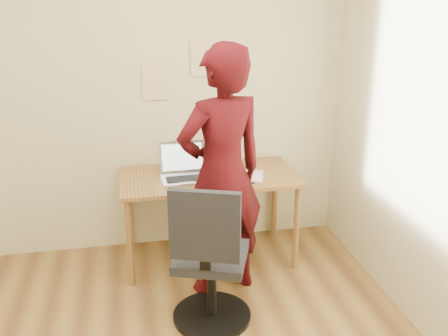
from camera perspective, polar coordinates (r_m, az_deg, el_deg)
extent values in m
cube|color=beige|center=(4.14, -10.39, 8.49)|extent=(3.50, 0.04, 2.70)
cube|color=olive|center=(3.98, -1.76, -1.02)|extent=(1.40, 0.70, 0.03)
cylinder|color=olive|center=(3.81, -10.72, -8.48)|extent=(0.05, 0.05, 0.71)
cylinder|color=olive|center=(4.01, 8.28, -6.81)|extent=(0.05, 0.05, 0.71)
cylinder|color=olive|center=(4.35, -10.87, -4.77)|extent=(0.05, 0.05, 0.71)
cylinder|color=olive|center=(4.53, 5.80, -3.50)|extent=(0.05, 0.05, 0.71)
cube|color=silver|center=(3.87, -4.41, -1.30)|extent=(0.37, 0.27, 0.02)
cube|color=black|center=(3.87, -4.41, -1.16)|extent=(0.30, 0.15, 0.00)
cube|color=silver|center=(3.98, -4.81, 1.28)|extent=(0.37, 0.08, 0.25)
cube|color=white|center=(3.98, -4.81, 1.28)|extent=(0.32, 0.07, 0.20)
cube|color=white|center=(3.96, 3.12, -0.88)|extent=(0.26, 0.31, 0.00)
cube|color=black|center=(3.83, 2.62, -1.58)|extent=(0.11, 0.12, 0.01)
cube|color=#3F4C59|center=(3.83, 2.62, -1.52)|extent=(0.09, 0.10, 0.00)
cube|color=#D7B780|center=(4.09, -7.88, 9.77)|extent=(0.21, 0.00, 0.30)
cube|color=#D7B780|center=(4.11, -2.33, 12.49)|extent=(0.21, 0.00, 0.30)
cube|color=#6AC92D|center=(4.17, 1.63, 11.50)|extent=(0.18, 0.00, 0.24)
cube|color=black|center=(3.34, -1.45, -10.11)|extent=(0.58, 0.58, 0.06)
cube|color=black|center=(2.99, -2.23, -6.67)|extent=(0.43, 0.20, 0.45)
cube|color=black|center=(3.11, -2.16, -10.46)|extent=(0.07, 0.06, 0.12)
cylinder|color=black|center=(3.47, -1.42, -13.66)|extent=(0.06, 0.06, 0.45)
cylinder|color=black|center=(3.59, -1.39, -16.47)|extent=(0.54, 0.54, 0.03)
imported|color=#36070A|center=(3.49, -0.26, -0.75)|extent=(0.77, 0.62, 1.83)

